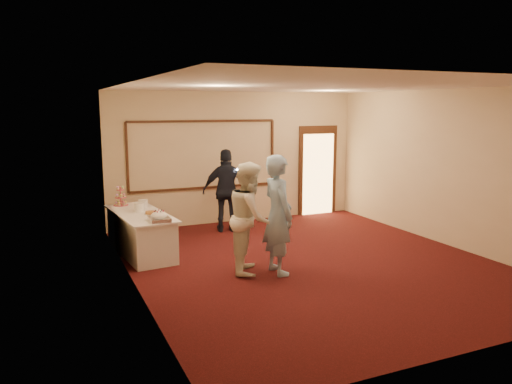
% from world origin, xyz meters
% --- Properties ---
extents(floor, '(7.00, 7.00, 0.00)m').
position_xyz_m(floor, '(0.00, 0.00, 0.00)').
color(floor, black).
rests_on(floor, ground).
extents(room_walls, '(6.04, 7.04, 3.02)m').
position_xyz_m(room_walls, '(0.00, 0.00, 2.03)').
color(room_walls, beige).
rests_on(room_walls, floor).
extents(wall_molding, '(3.45, 0.04, 1.55)m').
position_xyz_m(wall_molding, '(-0.80, 3.47, 1.60)').
color(wall_molding, black).
rests_on(wall_molding, room_walls).
extents(doorway, '(1.05, 0.07, 2.20)m').
position_xyz_m(doorway, '(2.15, 3.45, 1.08)').
color(doorway, black).
rests_on(doorway, floor).
extents(buffet_table, '(1.02, 2.16, 0.77)m').
position_xyz_m(buffet_table, '(-2.60, 1.71, 0.39)').
color(buffet_table, silver).
rests_on(buffet_table, floor).
extents(pavlova_tray, '(0.33, 0.48, 0.17)m').
position_xyz_m(pavlova_tray, '(-2.43, 0.91, 0.84)').
color(pavlova_tray, silver).
rests_on(pavlova_tray, buffet_table).
extents(cupcake_stand, '(0.28, 0.28, 0.41)m').
position_xyz_m(cupcake_stand, '(-2.80, 2.54, 0.92)').
color(cupcake_stand, '#C84559').
rests_on(cupcake_stand, buffet_table).
extents(plate_stack_a, '(0.20, 0.20, 0.17)m').
position_xyz_m(plate_stack_a, '(-2.59, 1.82, 0.85)').
color(plate_stack_a, white).
rests_on(plate_stack_a, buffet_table).
extents(plate_stack_b, '(0.18, 0.18, 0.15)m').
position_xyz_m(plate_stack_b, '(-2.46, 2.12, 0.85)').
color(plate_stack_b, white).
rests_on(plate_stack_b, buffet_table).
extents(tart, '(0.25, 0.25, 0.05)m').
position_xyz_m(tart, '(-2.44, 1.48, 0.79)').
color(tart, white).
rests_on(tart, buffet_table).
extents(man, '(0.48, 0.71, 1.93)m').
position_xyz_m(man, '(-0.77, -0.25, 0.96)').
color(man, '#96C0E3').
rests_on(man, floor).
extents(woman, '(0.99, 1.08, 1.80)m').
position_xyz_m(woman, '(-1.14, 0.01, 0.90)').
color(woman, white).
rests_on(woman, floor).
extents(guest, '(1.12, 0.71, 1.78)m').
position_xyz_m(guest, '(-0.56, 2.65, 0.89)').
color(guest, black).
rests_on(guest, floor).
extents(camera_flash, '(0.08, 0.06, 0.05)m').
position_xyz_m(camera_flash, '(-0.36, 2.53, 1.34)').
color(camera_flash, white).
rests_on(camera_flash, guest).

